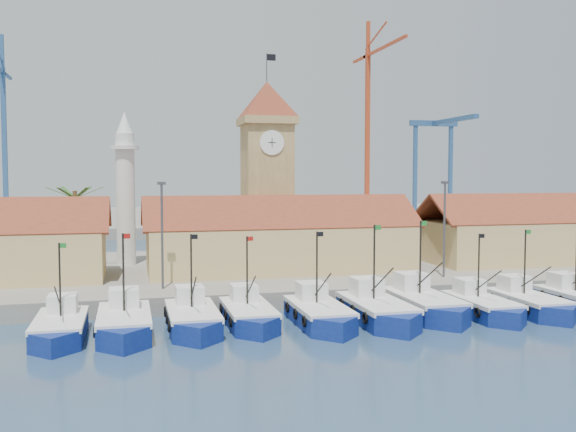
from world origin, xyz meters
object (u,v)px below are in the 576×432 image
object	(u,v)px
clock_tower	(267,167)
boat_0	(60,330)
boat_5	(378,312)
minaret	(125,188)

from	to	relation	value
clock_tower	boat_0	bearing A→B (deg)	-129.30
boat_5	clock_tower	distance (m)	26.72
boat_5	clock_tower	size ratio (longest dim) A/B	0.45
boat_5	clock_tower	bearing A→B (deg)	98.03
boat_0	minaret	xyz separation A→B (m)	(4.31, 25.60, 9.02)
boat_0	boat_5	xyz separation A→B (m)	(22.70, -0.44, 0.09)
clock_tower	minaret	world-z (taller)	clock_tower
boat_5	clock_tower	xyz separation A→B (m)	(-3.39, 24.04, 11.16)
boat_0	clock_tower	distance (m)	32.50
boat_0	clock_tower	xyz separation A→B (m)	(19.31, 23.60, 11.25)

